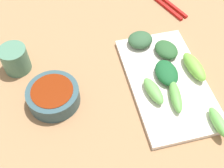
% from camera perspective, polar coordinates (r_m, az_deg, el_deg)
% --- Properties ---
extents(tabletop, '(2.10, 2.10, 0.02)m').
position_cam_1_polar(tabletop, '(0.64, -1.26, -1.91)').
color(tabletop, '#966E4A').
rests_on(tabletop, ground).
extents(sauce_bowl, '(0.11, 0.11, 0.04)m').
position_cam_1_polar(sauce_bowl, '(0.61, -11.69, -2.30)').
color(sauce_bowl, '#2E4A51').
rests_on(sauce_bowl, tabletop).
extents(serving_plate, '(0.17, 0.29, 0.01)m').
position_cam_1_polar(serving_plate, '(0.65, 10.95, 0.45)').
color(serving_plate, silver).
rests_on(serving_plate, tabletop).
extents(broccoli_stalk_0, '(0.04, 0.08, 0.02)m').
position_cam_1_polar(broccoli_stalk_0, '(0.61, 12.62, -2.40)').
color(broccoli_stalk_0, '#5CA046').
rests_on(broccoli_stalk_0, serving_plate).
extents(broccoli_stalk_1, '(0.04, 0.09, 0.03)m').
position_cam_1_polar(broccoli_stalk_1, '(0.67, 16.11, 3.42)').
color(broccoli_stalk_1, '#70B73E').
rests_on(broccoli_stalk_1, serving_plate).
extents(broccoli_leafy_2, '(0.07, 0.07, 0.02)m').
position_cam_1_polar(broccoli_leafy_2, '(0.69, 10.83, 6.80)').
color(broccoli_leafy_2, '#29542B').
rests_on(broccoli_leafy_2, serving_plate).
extents(broccoli_leafy_3, '(0.07, 0.07, 0.03)m').
position_cam_1_polar(broccoli_leafy_3, '(0.70, 5.68, 8.82)').
color(broccoli_leafy_3, '#2E5333').
rests_on(broccoli_leafy_3, serving_plate).
extents(broccoli_stalk_4, '(0.04, 0.08, 0.02)m').
position_cam_1_polar(broccoli_stalk_4, '(0.61, 8.28, -1.35)').
color(broccoli_stalk_4, '#62A74F').
rests_on(broccoli_stalk_4, serving_plate).
extents(broccoli_stalk_5, '(0.02, 0.07, 0.02)m').
position_cam_1_polar(broccoli_stalk_5, '(0.60, 20.53, -7.16)').
color(broccoli_stalk_5, '#64B74F').
rests_on(broccoli_stalk_5, serving_plate).
extents(broccoli_leafy_6, '(0.05, 0.08, 0.02)m').
position_cam_1_polar(broccoli_leafy_6, '(0.64, 10.95, 2.09)').
color(broccoli_leafy_6, '#185228').
rests_on(broccoli_leafy_6, serving_plate).
extents(tea_cup, '(0.06, 0.06, 0.06)m').
position_cam_1_polar(tea_cup, '(0.69, -18.83, 4.72)').
color(tea_cup, '#49775E').
rests_on(tea_cup, tabletop).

